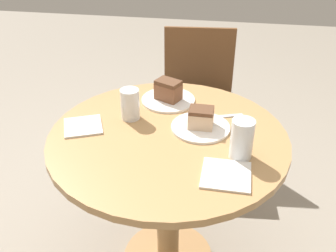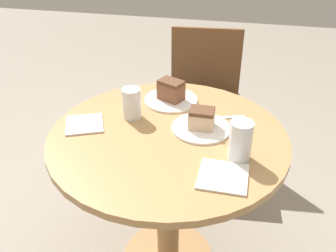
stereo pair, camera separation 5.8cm
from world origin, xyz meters
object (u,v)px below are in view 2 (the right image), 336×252
object	(u,v)px
chair	(204,98)
glass_lemonade	(132,105)
glass_water	(240,143)
plate_near	(201,128)
cake_slice_far	(171,90)
cake_slice_near	(202,118)
plate_far	(171,100)

from	to	relation	value
chair	glass_lemonade	world-z (taller)	glass_lemonade
chair	glass_water	world-z (taller)	glass_water
chair	glass_lemonade	bearing A→B (deg)	-110.71
plate_near	cake_slice_far	distance (m)	0.28
chair	cake_slice_far	size ratio (longest dim) A/B	6.53
glass_water	glass_lemonade	bearing A→B (deg)	155.89
cake_slice_near	glass_water	bearing A→B (deg)	-46.95
glass_lemonade	glass_water	bearing A→B (deg)	-24.11
cake_slice_far	glass_water	xyz separation A→B (m)	(0.33, -0.38, 0.01)
chair	glass_lemonade	xyz separation A→B (m)	(-0.22, -0.77, 0.34)
plate_far	glass_lemonade	world-z (taller)	glass_lemonade
plate_near	chair	bearing A→B (deg)	95.71
glass_water	plate_far	bearing A→B (deg)	130.55
chair	glass_water	xyz separation A→B (m)	(0.24, -0.97, 0.35)
cake_slice_near	cake_slice_far	world-z (taller)	cake_slice_far
glass_water	cake_slice_near	bearing A→B (deg)	133.05
plate_far	glass_water	size ratio (longest dim) A/B	1.61
chair	cake_slice_near	xyz separation A→B (m)	(0.08, -0.80, 0.33)
plate_near	cake_slice_far	bearing A→B (deg)	128.38
cake_slice_near	glass_lemonade	xyz separation A→B (m)	(-0.30, 0.03, 0.01)
plate_near	cake_slice_near	distance (m)	0.05
cake_slice_near	chair	bearing A→B (deg)	95.71
glass_lemonade	cake_slice_far	bearing A→B (deg)	53.29
glass_water	chair	bearing A→B (deg)	103.90
cake_slice_far	glass_lemonade	bearing A→B (deg)	-126.71
cake_slice_far	plate_far	bearing A→B (deg)	0.00
cake_slice_far	glass_water	bearing A→B (deg)	-49.45
cake_slice_far	glass_lemonade	xyz separation A→B (m)	(-0.13, -0.18, 0.00)
chair	cake_slice_near	size ratio (longest dim) A/B	8.55
chair	cake_slice_near	bearing A→B (deg)	-88.89
cake_slice_near	plate_far	bearing A→B (deg)	128.38
plate_near	glass_water	world-z (taller)	glass_water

